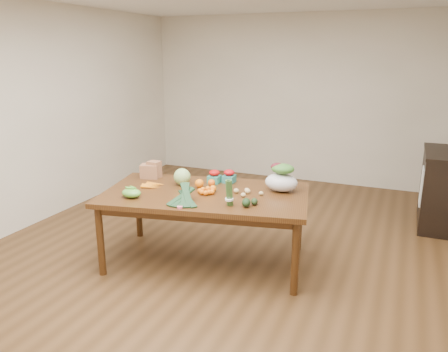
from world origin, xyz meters
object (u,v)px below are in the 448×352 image
at_px(dining_table, 206,227).
at_px(cabbage, 182,177).
at_px(mandarin_cluster, 208,190).
at_px(salad_bag, 281,179).
at_px(paper_bag, 150,170).
at_px(asparagus_bundle, 229,193).
at_px(kale_bunch, 183,196).
at_px(cabinet, 443,189).

relative_size(dining_table, cabbage, 11.38).
bearing_deg(mandarin_cluster, salad_bag, 29.71).
distance_m(paper_bag, asparagus_bundle, 1.26).
xyz_separation_m(dining_table, mandarin_cluster, (0.04, -0.03, 0.42)).
distance_m(cabbage, kale_bunch, 0.63).
distance_m(asparagus_bundle, salad_bag, 0.68).
distance_m(paper_bag, kale_bunch, 0.99).
bearing_deg(mandarin_cluster, cabinet, 42.98).
relative_size(dining_table, asparagus_bundle, 8.02).
distance_m(mandarin_cluster, kale_bunch, 0.39).
bearing_deg(cabinet, kale_bunch, -133.15).
bearing_deg(kale_bunch, mandarin_cluster, 67.52).
bearing_deg(dining_table, kale_bunch, -105.83).
bearing_deg(salad_bag, cabinet, 47.13).
relative_size(cabinet, paper_bag, 3.88).
height_order(paper_bag, cabbage, paper_bag).
bearing_deg(dining_table, paper_bag, 152.00).
distance_m(paper_bag, mandarin_cluster, 0.87).
bearing_deg(paper_bag, dining_table, -16.47).
height_order(mandarin_cluster, salad_bag, salad_bag).
xyz_separation_m(cabinet, salad_bag, (-1.59, -1.71, 0.41)).
bearing_deg(paper_bag, cabinet, 30.65).
bearing_deg(asparagus_bundle, paper_bag, 144.67).
bearing_deg(salad_bag, paper_bag, -176.15).
height_order(kale_bunch, asparagus_bundle, asparagus_bundle).
height_order(dining_table, kale_bunch, kale_bunch).
xyz_separation_m(mandarin_cluster, kale_bunch, (-0.07, -0.38, 0.04)).
xyz_separation_m(dining_table, paper_bag, (-0.79, 0.23, 0.47)).
bearing_deg(cabbage, salad_bag, 10.81).
height_order(dining_table, paper_bag, paper_bag).
xyz_separation_m(paper_bag, asparagus_bundle, (1.16, -0.51, 0.03)).
distance_m(dining_table, salad_bag, 0.91).
bearing_deg(asparagus_bundle, mandarin_cluster, 131.85).
bearing_deg(cabbage, asparagus_bundle, -30.49).
xyz_separation_m(cabbage, mandarin_cluster, (0.38, -0.17, -0.05)).
bearing_deg(kale_bunch, asparagus_bundle, 7.01).
height_order(cabinet, mandarin_cluster, cabinet).
height_order(paper_bag, asparagus_bundle, asparagus_bundle).
xyz_separation_m(cabinet, paper_bag, (-3.06, -1.81, 0.37)).
bearing_deg(cabinet, cabbage, -143.80).
xyz_separation_m(dining_table, kale_bunch, (-0.03, -0.41, 0.45)).
height_order(cabbage, asparagus_bundle, asparagus_bundle).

